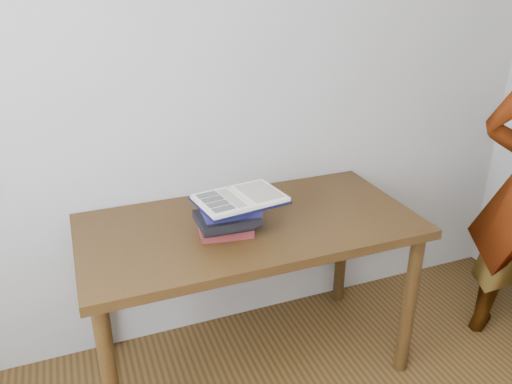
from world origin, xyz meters
name	(u,v)px	position (x,y,z in m)	size (l,w,h in m)	color
desk	(250,242)	(0.05, 1.38, 0.66)	(1.42, 0.71, 0.76)	#412810
book_stack	(227,219)	(-0.07, 1.32, 0.83)	(0.25, 0.20, 0.13)	maroon
open_book	(240,199)	(-0.01, 1.33, 0.90)	(0.37, 0.29, 0.03)	black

